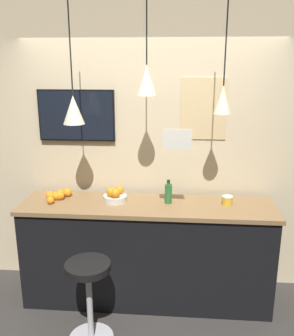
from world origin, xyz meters
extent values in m
cube|color=beige|center=(0.00, 1.06, 1.45)|extent=(8.00, 0.06, 2.90)
cube|color=black|center=(0.00, 0.65, 0.48)|extent=(2.34, 0.56, 0.96)
cube|color=olive|center=(0.00, 0.65, 0.98)|extent=(2.38, 0.60, 0.04)
cylinder|color=#B7B7BC|center=(-0.43, 0.03, 0.34)|extent=(0.05, 0.05, 0.65)
cylinder|color=black|center=(-0.43, 0.03, 0.69)|extent=(0.37, 0.37, 0.06)
cylinder|color=beige|center=(-0.31, 0.69, 1.03)|extent=(0.22, 0.22, 0.06)
sphere|color=orange|center=(-0.27, 0.74, 1.10)|extent=(0.08, 0.08, 0.08)
sphere|color=orange|center=(-0.34, 0.66, 1.11)|extent=(0.09, 0.09, 0.09)
sphere|color=orange|center=(-0.31, 0.66, 1.10)|extent=(0.07, 0.07, 0.07)
sphere|color=orange|center=(-0.29, 0.64, 1.11)|extent=(0.09, 0.09, 0.09)
sphere|color=orange|center=(-0.90, 0.58, 1.04)|extent=(0.07, 0.07, 0.07)
sphere|color=orange|center=(-0.88, 0.69, 1.04)|extent=(0.07, 0.07, 0.07)
sphere|color=orange|center=(-0.80, 0.79, 1.05)|extent=(0.08, 0.08, 0.08)
sphere|color=orange|center=(-0.93, 0.68, 1.04)|extent=(0.08, 0.08, 0.08)
sphere|color=orange|center=(-0.84, 0.70, 1.04)|extent=(0.08, 0.08, 0.08)
sphere|color=orange|center=(-0.95, 0.71, 1.04)|extent=(0.08, 0.08, 0.08)
sphere|color=orange|center=(-0.86, 0.75, 1.04)|extent=(0.08, 0.08, 0.08)
sphere|color=orange|center=(-0.90, 0.72, 1.04)|extent=(0.07, 0.07, 0.07)
cylinder|color=#286B33|center=(0.20, 0.69, 1.09)|extent=(0.07, 0.07, 0.18)
cylinder|color=#286B33|center=(0.20, 0.69, 1.21)|extent=(0.03, 0.03, 0.05)
cylinder|color=gold|center=(0.74, 0.69, 1.04)|extent=(0.09, 0.09, 0.08)
cylinder|color=white|center=(0.74, 0.69, 1.08)|extent=(0.10, 0.10, 0.01)
cylinder|color=black|center=(-0.64, 0.62, 2.40)|extent=(0.01, 0.01, 0.80)
cone|color=beige|center=(-0.64, 0.62, 1.88)|extent=(0.19, 0.19, 0.25)
sphere|color=#F9EFCC|center=(-0.64, 0.62, 1.77)|extent=(0.04, 0.04, 0.04)
cylinder|color=black|center=(0.00, 0.62, 2.53)|extent=(0.01, 0.01, 0.54)
cone|color=beige|center=(0.00, 0.62, 2.13)|extent=(0.17, 0.17, 0.25)
sphere|color=#F9EFCC|center=(0.00, 0.62, 2.02)|extent=(0.04, 0.04, 0.04)
cylinder|color=black|center=(0.64, 0.62, 2.44)|extent=(0.01, 0.01, 0.71)
cone|color=beige|center=(0.64, 0.62, 1.97)|extent=(0.15, 0.15, 0.23)
sphere|color=#F9EFCC|center=(0.64, 0.62, 1.87)|extent=(0.04, 0.04, 0.04)
cube|color=black|center=(-0.73, 1.01, 1.77)|extent=(0.76, 0.04, 0.50)
cube|color=black|center=(-0.73, 0.99, 1.77)|extent=(0.73, 0.01, 0.47)
cube|color=silver|center=(0.27, 0.43, 1.67)|extent=(0.24, 0.01, 0.17)
cube|color=#DBBC84|center=(0.51, 1.02, 1.85)|extent=(0.44, 0.01, 0.59)
camera|label=1|loc=(0.27, -2.60, 2.28)|focal=40.00mm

